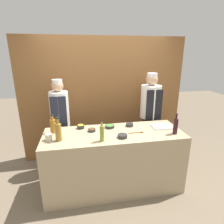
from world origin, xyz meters
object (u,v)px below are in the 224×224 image
cutting_board (161,127)px  bottle_wine (176,126)px  sauce_bowl_white (130,125)px  cup_cream (49,137)px  sauce_bowl_purple (122,136)px  sauce_bowl_green (110,126)px  wooden_spoon (138,132)px  bottle_oil (102,133)px  sauce_bowl_yellow (81,126)px  chef_left (61,123)px  sauce_bowl_brown (92,130)px  chef_right (150,115)px  bottle_amber (53,126)px  bottle_vinegar (58,132)px

cutting_board → bottle_wine: size_ratio=0.97×
sauce_bowl_white → cup_cream: size_ratio=1.28×
sauce_bowl_purple → cutting_board: 0.76m
sauce_bowl_green → cutting_board: sauce_bowl_green is taller
sauce_bowl_purple → cutting_board: bearing=20.7°
wooden_spoon → cutting_board: bearing=18.5°
sauce_bowl_purple → bottle_oil: bearing=-170.2°
cup_cream → sauce_bowl_yellow: bearing=38.1°
wooden_spoon → chef_left: (-1.19, 0.74, -0.04)m
cup_cream → sauce_bowl_brown: bearing=18.2°
bottle_oil → bottle_wine: bottle_wine is taller
bottle_wine → chef_left: size_ratio=0.19×
chef_left → chef_right: bearing=0.0°
bottle_amber → bottle_vinegar: bottle_vinegar is taller
chef_right → bottle_oil: bearing=-139.0°
chef_left → sauce_bowl_yellow: bearing=-49.4°
chef_left → cup_cream: bearing=-97.4°
sauce_bowl_green → sauce_bowl_purple: 0.41m
bottle_oil → cup_cream: bottle_oil is taller
chef_left → bottle_amber: bearing=-97.5°
chef_right → bottle_amber: bearing=-164.1°
wooden_spoon → cup_cream: bearing=-179.4°
chef_right → bottle_wine: bearing=-86.3°
chef_left → sauce_bowl_white: bearing=-21.5°
cup_cream → sauce_bowl_white: bearing=13.7°
sauce_bowl_white → sauce_bowl_green: bearing=-178.7°
chef_left → bottle_oil: bearing=-55.6°
cutting_board → cup_cream: (-1.73, -0.16, 0.04)m
cutting_board → bottle_oil: bottle_oil is taller
bottle_vinegar → wooden_spoon: 1.15m
sauce_bowl_yellow → cup_cream: cup_cream is taller
sauce_bowl_purple → bottle_amber: (-0.98, 0.36, 0.09)m
sauce_bowl_white → cup_cream: (-1.23, -0.30, 0.02)m
cutting_board → bottle_oil: 1.07m
wooden_spoon → chef_right: size_ratio=0.13×
bottle_vinegar → sauce_bowl_yellow: bearing=51.4°
sauce_bowl_green → sauce_bowl_purple: sauce_bowl_purple is taller
sauce_bowl_green → chef_left: size_ratio=0.09×
sauce_bowl_purple → chef_left: 1.26m
bottle_oil → bottle_amber: size_ratio=1.05×
sauce_bowl_purple → bottle_oil: size_ratio=0.45×
sauce_bowl_yellow → bottle_amber: bearing=-167.4°
bottle_wine → chef_left: chef_left is taller
cup_cream → cutting_board: bearing=5.4°
bottle_wine → chef_right: 0.87m
bottle_oil → cup_cream: 0.74m
sauce_bowl_brown → cup_cream: cup_cream is taller
sauce_bowl_white → bottle_wine: size_ratio=0.38×
sauce_bowl_white → bottle_vinegar: size_ratio=0.36×
sauce_bowl_brown → bottle_amber: (-0.57, 0.06, 0.09)m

